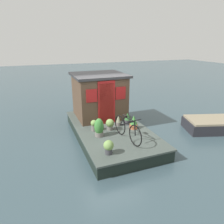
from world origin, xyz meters
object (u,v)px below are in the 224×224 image
Objects in this scene: bicycle at (127,129)px; dinghy_boat at (220,124)px; potted_plant_ivy at (99,128)px; houseboat_cabin at (99,95)px; potted_plant_rosemary at (118,121)px; potted_plant_lavender at (94,125)px; potted_plant_thyme at (109,147)px; potted_plant_sage at (134,122)px; potted_plant_succulent at (110,124)px; potted_plant_mint at (127,119)px.

dinghy_boat is at bearing -87.55° from bicycle.
houseboat_cabin is at bearing -18.42° from potted_plant_ivy.
potted_plant_lavender is (-0.09, 1.06, 0.00)m from potted_plant_rosemary.
houseboat_cabin is 3.46m from potted_plant_thyme.
potted_plant_ivy reaches higher than potted_plant_sage.
potted_plant_succulent is 1.78m from potted_plant_thyme.
potted_plant_rosemary is at bearing -60.70° from potted_plant_succulent.
potted_plant_sage is at bearing -83.63° from potted_plant_ivy.
potted_plant_rosemary is (-1.38, -0.35, -0.75)m from houseboat_cabin.
bicycle is 3.16× the size of potted_plant_sage.
potted_plant_rosemary is 0.88× the size of potted_plant_sage.
potted_plant_rosemary is 1.07× the size of potted_plant_succulent.
potted_plant_ivy is at bearing 123.50° from potted_plant_succulent.
bicycle is at bearing 170.87° from potted_plant_rosemary.
potted_plant_sage reaches higher than potted_plant_rosemary.
potted_plant_sage is at bearing -135.91° from potted_plant_rosemary.
potted_plant_rosemary is (1.24, -0.20, -0.17)m from bicycle.
potted_plant_sage is at bearing -102.41° from potted_plant_succulent.
potted_plant_sage is at bearing -103.87° from potted_plant_lavender.
potted_plant_thyme is 1.82m from potted_plant_lavender.
potted_plant_sage reaches higher than potted_plant_thyme.
potted_plant_mint reaches higher than potted_plant_succulent.
potted_plant_succulent is at bearing -21.98° from potted_plant_thyme.
potted_plant_ivy is 1.42× the size of potted_plant_rosemary.
potted_plant_thyme is at bearing 166.66° from houseboat_cabin.
potted_plant_rosemary is at bearing -84.99° from potted_plant_lavender.
potted_plant_mint is 0.92× the size of potted_plant_sage.
potted_plant_sage reaches higher than dinghy_boat.
houseboat_cabin is 5.51m from dinghy_boat.
potted_plant_succulent is at bearing 107.61° from potted_plant_mint.
potted_plant_sage is (-1.84, -0.81, -0.72)m from houseboat_cabin.
potted_plant_rosemary is at bearing 76.78° from dinghy_boat.
bicycle is 3.60× the size of potted_plant_rosemary.
bicycle reaches higher than potted_plant_succulent.
potted_plant_rosemary reaches higher than potted_plant_succulent.
houseboat_cabin is 5.00× the size of potted_plant_thyme.
bicycle is 0.53× the size of dinghy_boat.
potted_plant_ivy reaches higher than potted_plant_succulent.
potted_plant_lavender is at bearing 3.72° from potted_plant_ivy.
potted_plant_succulent is at bearing 176.01° from houseboat_cabin.
houseboat_cabin is 1.73m from potted_plant_mint.
bicycle is (-2.62, -0.16, -0.58)m from houseboat_cabin.
bicycle reaches higher than potted_plant_lavender.
potted_plant_lavender is at bearing 36.75° from bicycle.
bicycle is at bearing -54.40° from potted_plant_thyme.
potted_plant_mint is at bearing -38.70° from potted_plant_thyme.
potted_plant_ivy reaches higher than potted_plant_mint.
potted_plant_thyme is at bearing 98.85° from dinghy_boat.
potted_plant_rosemary is 2.22m from potted_plant_thyme.
potted_plant_ivy is 0.55m from potted_plant_lavender.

